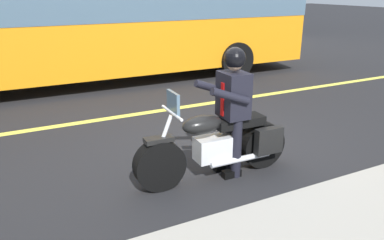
# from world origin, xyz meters

# --- Properties ---
(ground_plane) EXTENTS (80.00, 80.00, 0.00)m
(ground_plane) POSITION_xyz_m (0.00, 0.00, 0.00)
(ground_plane) COLOR black
(lane_center_stripe) EXTENTS (60.00, 0.16, 0.01)m
(lane_center_stripe) POSITION_xyz_m (0.00, -2.00, 0.01)
(lane_center_stripe) COLOR #E5DB4C
(lane_center_stripe) RESTS_ON ground_plane
(motorcycle_main) EXTENTS (2.21, 0.62, 1.26)m
(motorcycle_main) POSITION_xyz_m (0.55, 1.01, 0.45)
(motorcycle_main) COLOR black
(motorcycle_main) RESTS_ON ground_plane
(rider_main) EXTENTS (0.63, 0.55, 1.74)m
(rider_main) POSITION_xyz_m (0.36, 1.01, 1.04)
(rider_main) COLOR black
(rider_main) RESTS_ON ground_plane
(bus_near) EXTENTS (11.05, 2.70, 3.30)m
(bus_near) POSITION_xyz_m (0.32, -5.06, 1.87)
(bus_near) COLOR orange
(bus_near) RESTS_ON ground_plane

